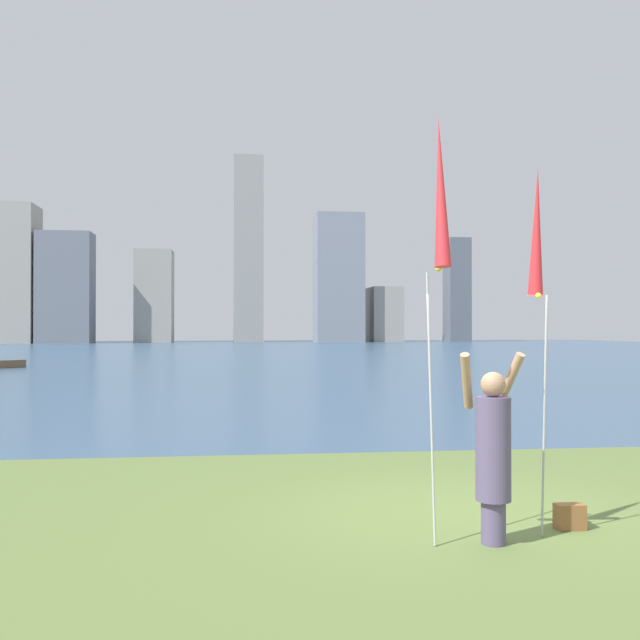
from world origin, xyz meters
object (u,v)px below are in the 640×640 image
(person, at_px, (493,450))
(kite_flag_right, at_px, (537,239))
(kite_flag_left, at_px, (440,201))
(bag, at_px, (570,517))

(person, distance_m, kite_flag_right, 2.24)
(kite_flag_left, xyz_separation_m, bag, (1.60, 0.63, -3.23))
(person, relative_size, kite_flag_right, 0.50)
(person, xyz_separation_m, kite_flag_left, (-0.60, -0.21, 2.43))
(person, bearing_deg, kite_flag_left, -145.12)
(bag, bearing_deg, person, -157.45)
(kite_flag_left, distance_m, kite_flag_right, 1.33)
(kite_flag_right, bearing_deg, bag, 15.04)
(kite_flag_left, bearing_deg, kite_flag_right, 23.51)
(bag, bearing_deg, kite_flag_right, -164.96)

